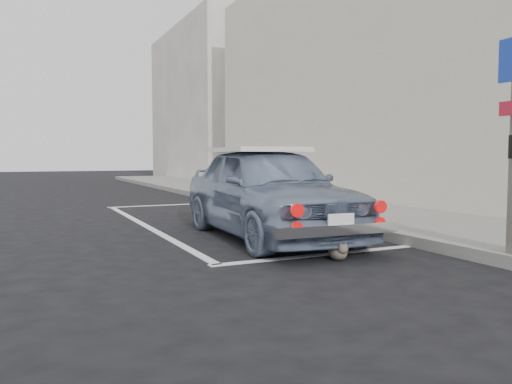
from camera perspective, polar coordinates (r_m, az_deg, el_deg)
ground at (r=6.37m, az=1.60°, el=-6.76°), size 80.00×80.00×0.00m
sidewalk at (r=9.75m, az=13.13°, el=-2.67°), size 2.80×40.00×0.15m
shop_building at (r=13.45m, az=18.66°, el=13.62°), size 3.50×18.00×7.00m
building_far at (r=27.32m, az=-5.64°, el=9.89°), size 3.50×10.00×8.00m
pline_rear at (r=6.19m, az=7.89°, el=-7.08°), size 3.00×0.12×0.01m
pline_front at (r=12.59m, az=-9.85°, el=-1.46°), size 3.00×0.12×0.01m
pline_side at (r=8.87m, az=-12.53°, el=-3.77°), size 0.12×7.00×0.01m
retro_coupe at (r=7.38m, az=1.40°, el=0.17°), size 1.84×4.14×1.38m
cat at (r=5.86m, az=9.39°, el=-6.69°), size 0.24×0.44×0.24m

